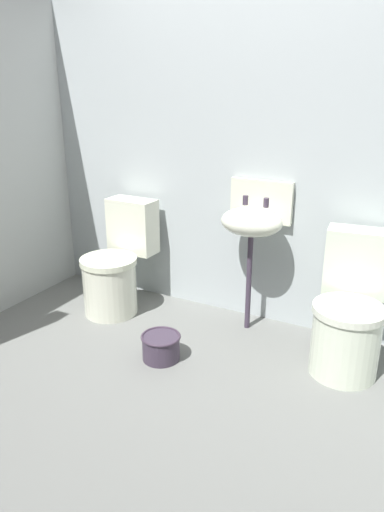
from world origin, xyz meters
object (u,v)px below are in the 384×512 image
Objects in this scene: toilet_left at (117,267)px; bucket at (161,346)px; toilet_right at (349,316)px; sink at (253,220)px.

toilet_left is 0.82m from bucket.
toilet_left is 1.64m from toilet_right.
bucket is at bearing 18.14° from toilet_right.
toilet_right reaches higher than bucket.
sink is (0.96, 0.19, 0.43)m from toilet_left.
toilet_right is 3.22× the size of bucket.
toilet_left is at bearing -6.46° from toilet_right.
toilet_left is at bearing 144.84° from bucket.
sink is at bearing -21.93° from toilet_right.
toilet_left is 1.07m from sink.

